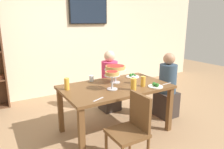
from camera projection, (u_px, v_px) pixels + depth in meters
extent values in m
plane|color=#9E7A56|center=(115.00, 130.00, 3.30)|extent=(12.00, 12.00, 0.00)
cube|color=beige|center=(65.00, 33.00, 4.78)|extent=(8.00, 0.12, 2.80)
cube|color=brown|center=(115.00, 87.00, 3.12)|extent=(1.58, 0.94, 0.04)
cube|color=brown|center=(82.00, 135.00, 2.51)|extent=(0.07, 0.07, 0.70)
cube|color=brown|center=(169.00, 109.00, 3.23)|extent=(0.07, 0.07, 0.70)
cube|color=brown|center=(61.00, 111.00, 3.19)|extent=(0.07, 0.07, 0.70)
cube|color=brown|center=(137.00, 94.00, 3.91)|extent=(0.07, 0.07, 0.70)
cube|color=brown|center=(2.00, 52.00, 4.01)|extent=(0.03, 0.30, 2.20)
cylinder|color=brown|center=(1.00, 77.00, 4.10)|extent=(0.13, 0.13, 0.07)
cube|color=black|center=(89.00, 11.00, 4.86)|extent=(0.94, 0.05, 0.58)
cube|color=#192333|center=(89.00, 11.00, 4.84)|extent=(0.90, 0.01, 0.54)
cube|color=#382D28|center=(110.00, 98.00, 4.04)|extent=(0.34, 0.34, 0.45)
cylinder|color=#D63866|center=(110.00, 75.00, 3.92)|extent=(0.30, 0.30, 0.50)
sphere|color=beige|center=(109.00, 56.00, 3.83)|extent=(0.20, 0.20, 0.20)
cube|color=#382D28|center=(166.00, 104.00, 3.76)|extent=(0.34, 0.34, 0.45)
cylinder|color=#33475B|center=(168.00, 79.00, 3.64)|extent=(0.30, 0.30, 0.50)
sphere|color=#A87A5B|center=(169.00, 59.00, 3.56)|extent=(0.20, 0.20, 0.20)
cube|color=brown|center=(127.00, 133.00, 2.40)|extent=(0.40, 0.40, 0.04)
cube|color=brown|center=(140.00, 111.00, 2.43)|extent=(0.04, 0.36, 0.42)
cylinder|color=brown|center=(106.00, 147.00, 2.51)|extent=(0.04, 0.04, 0.41)
cylinder|color=brown|center=(130.00, 139.00, 2.69)|extent=(0.04, 0.04, 0.41)
cylinder|color=silver|center=(115.00, 82.00, 3.27)|extent=(0.15, 0.15, 0.01)
cylinder|color=silver|center=(115.00, 76.00, 3.24)|extent=(0.03, 0.03, 0.20)
cylinder|color=silver|center=(115.00, 69.00, 3.22)|extent=(0.34, 0.34, 0.01)
cylinder|color=tan|center=(115.00, 67.00, 3.21)|extent=(0.31, 0.31, 0.05)
cylinder|color=maroon|center=(115.00, 66.00, 3.20)|extent=(0.27, 0.27, 0.00)
cylinder|color=silver|center=(112.00, 89.00, 2.95)|extent=(0.15, 0.15, 0.01)
cylinder|color=silver|center=(112.00, 82.00, 2.93)|extent=(0.03, 0.03, 0.19)
cylinder|color=silver|center=(112.00, 75.00, 2.90)|extent=(0.22, 0.22, 0.01)
cylinder|color=tan|center=(112.00, 73.00, 2.89)|extent=(0.19, 0.19, 0.05)
cylinder|color=maroon|center=(112.00, 71.00, 2.89)|extent=(0.16, 0.16, 0.00)
cylinder|color=white|center=(155.00, 86.00, 3.05)|extent=(0.22, 0.22, 0.01)
sphere|color=#2D7028|center=(156.00, 85.00, 3.05)|extent=(0.04, 0.04, 0.04)
sphere|color=#2D7028|center=(157.00, 85.00, 3.01)|extent=(0.05, 0.05, 0.05)
sphere|color=#2D7028|center=(154.00, 84.00, 3.05)|extent=(0.06, 0.06, 0.06)
cylinder|color=white|center=(133.00, 77.00, 3.59)|extent=(0.22, 0.22, 0.01)
sphere|color=#2D7028|center=(131.00, 75.00, 3.56)|extent=(0.05, 0.05, 0.05)
sphere|color=#2D7028|center=(135.00, 75.00, 3.57)|extent=(0.04, 0.04, 0.04)
sphere|color=#2D7028|center=(133.00, 74.00, 3.64)|extent=(0.04, 0.04, 0.04)
cylinder|color=gold|center=(133.00, 84.00, 2.90)|extent=(0.08, 0.08, 0.17)
cylinder|color=gold|center=(143.00, 81.00, 3.08)|extent=(0.07, 0.07, 0.15)
cylinder|color=gold|center=(67.00, 84.00, 2.91)|extent=(0.07, 0.07, 0.17)
cylinder|color=white|center=(134.00, 80.00, 3.22)|extent=(0.07, 0.07, 0.11)
cylinder|color=white|center=(91.00, 78.00, 3.34)|extent=(0.07, 0.07, 0.09)
cube|color=silver|center=(98.00, 99.00, 2.57)|extent=(0.17, 0.08, 0.00)
cube|color=silver|center=(167.00, 84.00, 3.21)|extent=(0.18, 0.03, 0.00)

